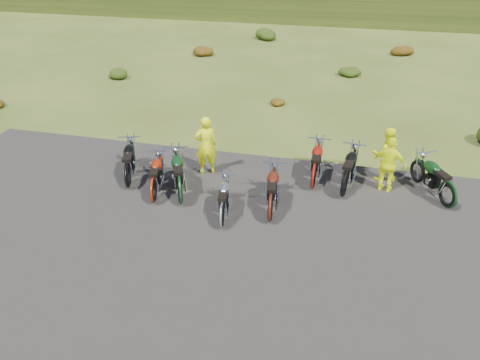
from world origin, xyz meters
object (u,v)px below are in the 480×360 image
(motorcycle_0, at_px, (129,187))
(motorcycle_7, at_px, (444,207))
(motorcycle_3, at_px, (222,227))
(person_middle, at_px, (206,146))

(motorcycle_0, relative_size, motorcycle_7, 0.99)
(motorcycle_0, bearing_deg, motorcycle_3, -131.53)
(motorcycle_0, xyz_separation_m, motorcycle_7, (9.18, 1.10, 0.00))
(motorcycle_0, distance_m, motorcycle_7, 9.25)
(motorcycle_3, height_order, motorcycle_7, motorcycle_7)
(motorcycle_7, relative_size, person_middle, 1.16)
(motorcycle_7, xyz_separation_m, person_middle, (-7.16, 0.35, 0.95))
(motorcycle_3, bearing_deg, person_middle, 14.80)
(motorcycle_0, height_order, motorcycle_7, motorcycle_7)
(motorcycle_3, xyz_separation_m, person_middle, (-1.29, 2.78, 0.95))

